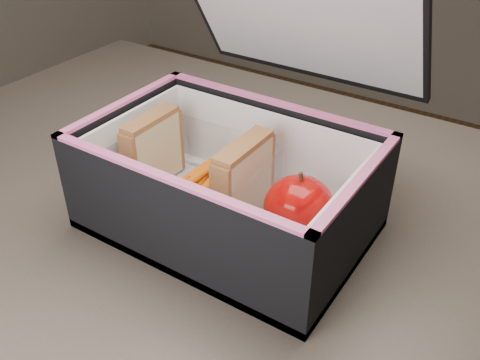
# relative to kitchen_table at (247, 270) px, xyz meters

# --- Properties ---
(kitchen_table) EXTENTS (1.20, 0.80, 0.75)m
(kitchen_table) POSITION_rel_kitchen_table_xyz_m (0.00, 0.00, 0.00)
(kitchen_table) COLOR brown
(kitchen_table) RESTS_ON ground
(lunch_bag) EXTENTS (0.32, 0.32, 0.30)m
(lunch_bag) POSITION_rel_kitchen_table_xyz_m (-0.01, -0.02, 0.16)
(lunch_bag) COLOR black
(lunch_bag) RESTS_ON kitchen_table
(plastic_tub) EXTENTS (0.18, 0.13, 0.07)m
(plastic_tub) POSITION_rel_kitchen_table_xyz_m (-0.06, -0.02, 0.14)
(plastic_tub) COLOR white
(plastic_tub) RESTS_ON lunch_bag
(sandwich_left) EXTENTS (0.02, 0.08, 0.09)m
(sandwich_left) POSITION_rel_kitchen_table_xyz_m (-0.13, -0.02, 0.16)
(sandwich_left) COLOR beige
(sandwich_left) RESTS_ON plastic_tub
(sandwich_right) EXTENTS (0.03, 0.09, 0.10)m
(sandwich_right) POSITION_rel_kitchen_table_xyz_m (0.01, -0.02, 0.16)
(sandwich_right) COLOR beige
(sandwich_right) RESTS_ON plastic_tub
(carrot_sticks) EXTENTS (0.05, 0.14, 0.03)m
(carrot_sticks) POSITION_rel_kitchen_table_xyz_m (-0.06, -0.02, 0.12)
(carrot_sticks) COLOR #E86600
(carrot_sticks) RESTS_ON plastic_tub
(paper_napkin) EXTENTS (0.10, 0.10, 0.01)m
(paper_napkin) POSITION_rel_kitchen_table_xyz_m (0.08, -0.02, 0.11)
(paper_napkin) COLOR white
(paper_napkin) RESTS_ON lunch_bag
(red_apple) EXTENTS (0.10, 0.10, 0.08)m
(red_apple) POSITION_rel_kitchen_table_xyz_m (0.08, -0.02, 0.15)
(red_apple) COLOR #900003
(red_apple) RESTS_ON paper_napkin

